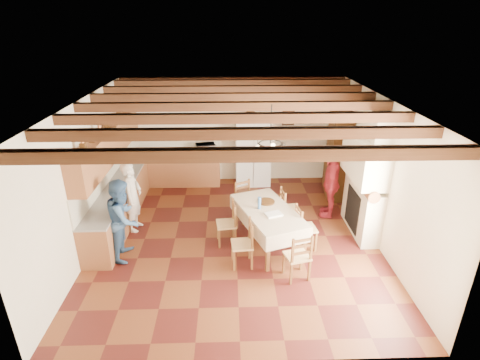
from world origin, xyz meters
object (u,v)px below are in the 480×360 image
object	(u,v)px
chair_right_far	(289,208)
microwave	(206,149)
chair_left_far	(226,223)
person_man	(133,197)
chair_right_near	(306,227)
chair_end_near	(297,255)
chair_end_far	(246,202)
person_woman_red	(331,183)
person_woman_blue	(124,219)
hutch	(338,154)
refrigerator	(253,151)
dining_table	(268,213)
chair_left_near	(242,244)

from	to	relation	value
chair_right_far	microwave	size ratio (longest dim) A/B	1.79
chair_left_far	person_man	distance (m)	2.20
chair_left_far	chair_right_far	distance (m)	1.57
chair_right_near	chair_end_near	size ratio (longest dim) A/B	1.00
chair_end_far	person_woman_red	world-z (taller)	person_woman_red
person_woman_blue	chair_left_far	bearing A→B (deg)	-77.84
hutch	chair_end_near	xyz separation A→B (m)	(-1.66, -3.58, -0.67)
chair_end_near	person_man	xyz separation A→B (m)	(-3.37, 1.85, 0.32)
chair_end_near	person_man	size ratio (longest dim) A/B	0.60
refrigerator	microwave	distance (m)	1.34
chair_end_near	microwave	distance (m)	4.76
chair_right_near	person_woman_red	xyz separation A→B (m)	(0.84, 1.39, 0.37)
chair_right_near	person_woman_blue	xyz separation A→B (m)	(-3.65, -0.16, 0.35)
chair_right_near	refrigerator	bearing A→B (deg)	6.85
dining_table	chair_left_far	xyz separation A→B (m)	(-0.87, 0.07, -0.26)
person_woman_blue	hutch	bearing A→B (deg)	-59.36
hutch	chair_left_far	size ratio (longest dim) A/B	2.39
dining_table	chair_right_far	xyz separation A→B (m)	(0.57, 0.70, -0.26)
hutch	chair_right_far	size ratio (longest dim) A/B	2.39
chair_right_far	dining_table	bearing A→B (deg)	133.03
chair_right_far	chair_end_near	bearing A→B (deg)	167.87
dining_table	chair_right_near	distance (m)	0.84
chair_end_near	dining_table	bearing A→B (deg)	-83.75
microwave	dining_table	bearing A→B (deg)	-77.55
chair_end_near	person_woman_blue	bearing A→B (deg)	-28.64
chair_left_near	chair_end_near	world-z (taller)	same
chair_end_near	hutch	bearing A→B (deg)	-129.65
chair_end_near	person_woman_red	distance (m)	2.67
chair_left_far	chair_end_far	xyz separation A→B (m)	(0.46, 0.98, 0.00)
chair_right_far	chair_end_far	size ratio (longest dim) A/B	1.00
refrigerator	person_woman_blue	bearing A→B (deg)	-128.61
chair_right_far	chair_end_far	xyz separation A→B (m)	(-0.97, 0.35, 0.00)
chair_right_near	chair_right_far	world-z (taller)	same
person_man	chair_right_far	bearing A→B (deg)	-84.07
person_woman_red	microwave	size ratio (longest dim) A/B	3.19
hutch	chair_left_near	size ratio (longest dim) A/B	2.39
hutch	person_woman_red	xyz separation A→B (m)	(-0.47, -1.22, -0.29)
refrigerator	person_woman_red	bearing A→B (deg)	-50.49
chair_right_near	microwave	size ratio (longest dim) A/B	1.79
person_woman_blue	person_woman_red	size ratio (longest dim) A/B	0.98
person_man	microwave	size ratio (longest dim) A/B	3.01
hutch	microwave	size ratio (longest dim) A/B	4.28
chair_end_far	person_man	bearing A→B (deg)	159.08
dining_table	chair_end_far	size ratio (longest dim) A/B	2.20
person_woman_blue	dining_table	bearing A→B (deg)	-82.37
microwave	chair_left_near	bearing A→B (deg)	-89.08
dining_table	chair_end_near	xyz separation A→B (m)	(0.43, -1.12, -0.26)
person_man	person_woman_blue	size ratio (longest dim) A/B	0.96
person_man	person_woman_red	bearing A→B (deg)	-77.17
dining_table	chair_left_far	distance (m)	0.91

